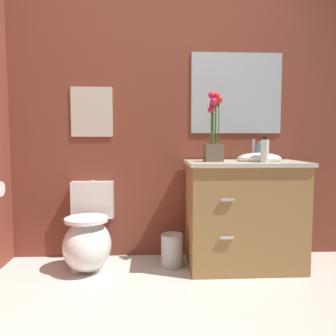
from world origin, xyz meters
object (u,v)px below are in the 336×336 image
Objects in this scene: vanity_cabinet at (244,213)px; soap_bottle at (261,152)px; lotion_bottle at (265,151)px; trash_bin at (172,250)px; flower_vase at (214,137)px; wall_poster at (92,112)px; wall_mirror at (236,93)px; toilet at (88,238)px.

vanity_cabinet is 0.53m from soap_bottle.
trash_bin is at bearing 167.52° from lotion_bottle.
flower_vase is at bearing -6.82° from trash_bin.
wall_mirror reaches higher than wall_poster.
lotion_bottle reaches higher than toilet.
flower_vase reaches higher than toilet.
lotion_bottle is 0.67m from wall_mirror.
flower_vase is 2.78× the size of lotion_bottle.
vanity_cabinet is 5.30× the size of lotion_bottle.
toilet is 0.86× the size of wall_mirror.
flower_vase is 3.43× the size of soap_bottle.
trash_bin is 0.34× the size of wall_mirror.
vanity_cabinet is at bearing -1.45° from trash_bin.
toilet is 4.32× the size of soap_bottle.
soap_bottle is at bearing 7.35° from trash_bin.
flower_vase is (1.01, -0.05, 0.82)m from toilet.
wall_mirror is at bearing 104.81° from lotion_bottle.
wall_poster is (-0.68, 0.28, 1.14)m from trash_bin.
vanity_cabinet reaches higher than soap_bottle.
flower_vase is at bearing -2.87° from toilet.
wall_poster reaches higher than lotion_bottle.
soap_bottle is 0.59× the size of trash_bin.
toilet is 1.61× the size of wall_poster.
trash_bin is (-0.70, 0.15, -0.82)m from lotion_bottle.
vanity_cabinet is 1.31× the size of wall_mirror.
wall_mirror reaches higher than toilet.
flower_vase reaches higher than trash_bin.
lotion_bottle is at bearing -75.19° from wall_mirror.
flower_vase is at bearing 162.77° from lotion_bottle.
soap_bottle is 1.10m from trash_bin.
wall_poster is 1.28m from wall_mirror.
soap_bottle is 0.26m from lotion_bottle.
toilet is at bearing -90.00° from wall_poster.
toilet is at bearing -176.59° from soap_bottle.
wall_mirror is at bearing 25.51° from trash_bin.
toilet is 1.07m from wall_poster.
wall_poster is at bearing 180.00° from wall_mirror.
vanity_cabinet is 0.66m from trash_bin.
vanity_cabinet is at bearing 128.67° from lotion_bottle.
vanity_cabinet is at bearing -145.67° from soap_bottle.
flower_vase is 0.69× the size of wall_mirror.
flower_vase is (-0.26, -0.02, 0.62)m from vanity_cabinet.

